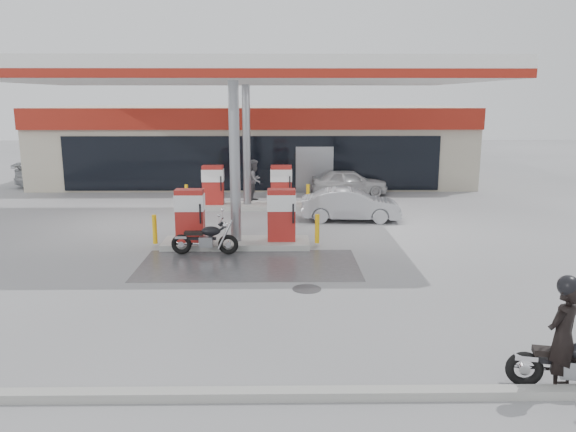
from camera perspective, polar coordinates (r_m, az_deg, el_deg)
name	(u,v)px	position (r m, az deg, el deg)	size (l,w,h in m)	color
ground	(231,265)	(15.55, -5.83, -4.96)	(90.00, 90.00, 0.00)	gray
wet_patch	(249,265)	(15.52, -3.98, -4.96)	(6.00, 3.00, 0.00)	#4C4C4F
drain_cover	(307,289)	(13.60, 1.92, -7.40)	(0.70, 0.70, 0.01)	#38383A
kerb	(191,395)	(9.10, -9.82, -17.47)	(28.00, 0.25, 0.15)	gray
store_building	(255,144)	(30.88, -3.33, 7.33)	(22.00, 8.22, 4.00)	#B3AC96
canopy	(240,75)	(19.88, -4.88, 14.13)	(16.00, 10.02, 5.51)	silver
pump_island_near	(236,224)	(17.30, -5.31, -0.77)	(5.14, 1.30, 1.78)	#9E9E99
pump_island_far	(247,191)	(23.17, -4.16, 2.52)	(5.14, 1.30, 1.78)	#9E9E99
main_motorcycle	(573,365)	(10.08, 26.98, -13.30)	(1.92, 0.83, 0.99)	black
biker_main	(563,337)	(9.85, 26.13, -10.98)	(0.64, 0.42, 1.77)	black
parked_motorcycle	(206,239)	(16.56, -8.35, -2.36)	(1.98, 0.76, 1.01)	black
sedan_white	(349,182)	(26.51, 6.25, 3.45)	(1.43, 3.55, 1.21)	silver
attendant	(254,180)	(24.83, -3.42, 3.65)	(0.89, 0.69, 1.83)	#545459
hatchback_silver	(350,205)	(20.95, 6.37, 1.15)	(1.27, 3.65, 1.20)	#9C9EA4
parked_car_left	(60,174)	(31.22, -22.18, 3.95)	(1.74, 4.27, 1.24)	#96999D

